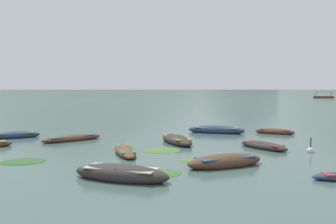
% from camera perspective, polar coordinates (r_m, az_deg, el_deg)
% --- Properties ---
extents(ground_plane, '(6000.00, 6000.00, 0.00)m').
position_cam_1_polar(ground_plane, '(1506.56, 0.00, 3.72)').
color(ground_plane, '#425B56').
extents(mountain_1, '(1798.28, 1798.28, 478.66)m').
position_cam_1_polar(mountain_1, '(2084.25, -14.90, 10.22)').
color(mountain_1, '#56665B').
rests_on(mountain_1, ground).
extents(mountain_2, '(743.36, 743.36, 284.22)m').
position_cam_1_polar(mountain_2, '(1920.09, 12.30, 7.90)').
color(mountain_2, '#4C5B56').
rests_on(mountain_2, ground).
extents(rowboat_0, '(4.30, 2.68, 0.75)m').
position_cam_1_polar(rowboat_0, '(14.22, -7.62, -9.87)').
color(rowboat_0, '#2D2826').
rests_on(rowboat_0, ground).
extents(rowboat_2, '(2.05, 4.33, 0.47)m').
position_cam_1_polar(rowboat_2, '(19.72, -6.97, -6.25)').
color(rowboat_2, brown).
rests_on(rowboat_2, ground).
extents(rowboat_3, '(4.02, 3.67, 0.52)m').
position_cam_1_polar(rowboat_3, '(25.18, -15.30, -4.13)').
color(rowboat_3, '#4C3323').
rests_on(rowboat_3, ground).
extents(rowboat_5, '(2.66, 4.49, 0.66)m').
position_cam_1_polar(rowboat_5, '(23.26, 1.43, -4.53)').
color(rowboat_5, '#2D2826').
rests_on(rowboat_5, ground).
extents(rowboat_7, '(4.09, 2.77, 0.71)m').
position_cam_1_polar(rowboat_7, '(16.63, 9.27, -7.92)').
color(rowboat_7, '#4C3323').
rests_on(rowboat_7, ground).
extents(rowboat_8, '(2.82, 3.49, 0.51)m').
position_cam_1_polar(rowboat_8, '(21.91, 15.23, -5.32)').
color(rowboat_8, '#2D2826').
rests_on(rowboat_8, ground).
extents(rowboat_9, '(4.76, 2.64, 0.76)m').
position_cam_1_polar(rowboat_9, '(28.69, 7.82, -2.92)').
color(rowboat_9, navy).
rests_on(rowboat_9, ground).
extents(rowboat_10, '(3.19, 2.37, 0.54)m').
position_cam_1_polar(rowboat_10, '(29.23, 16.94, -3.06)').
color(rowboat_10, '#4C3323').
rests_on(rowboat_10, ground).
extents(rowboat_11, '(3.49, 2.43, 0.61)m').
position_cam_1_polar(rowboat_11, '(27.91, -23.50, -3.48)').
color(rowboat_11, navy).
rests_on(rowboat_11, ground).
extents(ferry_0, '(7.35, 3.87, 2.54)m').
position_cam_1_polar(ferry_0, '(142.44, 23.92, 2.26)').
color(ferry_0, brown).
rests_on(ferry_0, ground).
extents(mooring_buoy, '(0.40, 0.40, 0.96)m').
position_cam_1_polar(mooring_buoy, '(21.43, 22.14, -5.84)').
color(mooring_buoy, silver).
rests_on(mooring_buoy, ground).
extents(weed_patch_0, '(2.51, 2.24, 0.14)m').
position_cam_1_polar(weed_patch_0, '(18.81, -22.41, -7.47)').
color(weed_patch_0, '#2D5628').
rests_on(weed_patch_0, ground).
extents(weed_patch_2, '(2.79, 2.49, 0.14)m').
position_cam_1_polar(weed_patch_2, '(15.03, -2.07, -10.01)').
color(weed_patch_2, '#38662D').
rests_on(weed_patch_2, ground).
extents(weed_patch_3, '(2.35, 1.42, 0.14)m').
position_cam_1_polar(weed_patch_3, '(17.85, 5.11, -7.80)').
color(weed_patch_3, '#477033').
rests_on(weed_patch_3, ground).
extents(weed_patch_4, '(3.04, 3.01, 0.14)m').
position_cam_1_polar(weed_patch_4, '(20.52, -0.98, -6.25)').
color(weed_patch_4, '#477033').
rests_on(weed_patch_4, ground).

